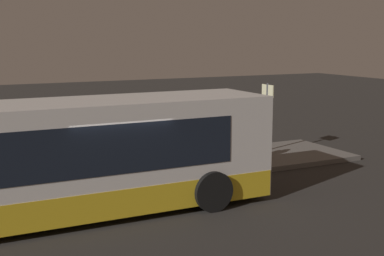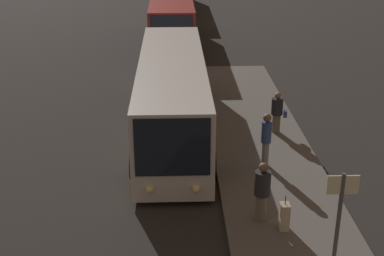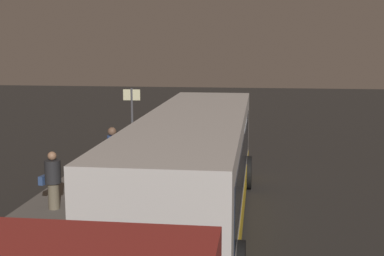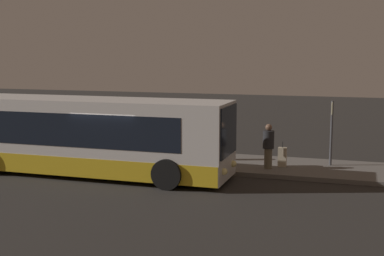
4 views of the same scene
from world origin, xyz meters
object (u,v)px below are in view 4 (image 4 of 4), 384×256
object	(u,v)px
bus_lead	(81,137)
passenger_boarding	(138,134)
suitcase	(282,157)
passenger_waiting	(268,145)
passenger_with_bags	(191,136)
sign_post	(332,125)

from	to	relation	value
bus_lead	passenger_boarding	bearing A→B (deg)	81.16
passenger_boarding	suitcase	distance (m)	6.66
passenger_waiting	passenger_with_bags	distance (m)	3.39
suitcase	sign_post	xyz separation A→B (m)	(1.78, 0.82, 1.24)
suitcase	sign_post	bearing A→B (deg)	24.58
passenger_boarding	suitcase	bearing A→B (deg)	4.33
passenger_boarding	suitcase	world-z (taller)	passenger_boarding
passenger_boarding	passenger_with_bags	world-z (taller)	passenger_with_bags
bus_lead	suitcase	size ratio (longest dim) A/B	11.58
passenger_with_bags	sign_post	size ratio (longest dim) A/B	0.71
passenger_waiting	sign_post	xyz separation A→B (m)	(2.25, 1.35, 0.70)
bus_lead	passenger_boarding	world-z (taller)	bus_lead
bus_lead	sign_post	world-z (taller)	bus_lead
passenger_waiting	suitcase	world-z (taller)	passenger_waiting
bus_lead	passenger_boarding	size ratio (longest dim) A/B	7.26
suitcase	bus_lead	bearing A→B (deg)	-157.82
passenger_waiting	passenger_with_bags	xyz separation A→B (m)	(-3.32, 0.65, 0.10)
passenger_with_bags	passenger_boarding	bearing A→B (deg)	109.42
suitcase	sign_post	world-z (taller)	sign_post
bus_lead	passenger_with_bags	bearing A→B (deg)	41.89
bus_lead	passenger_boarding	distance (m)	4.00
passenger_waiting	suitcase	size ratio (longest dim) A/B	1.74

